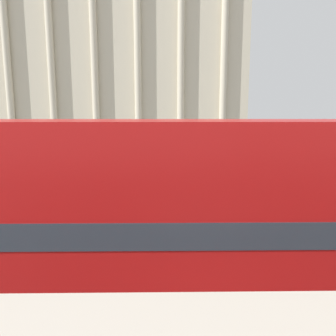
{
  "coord_description": "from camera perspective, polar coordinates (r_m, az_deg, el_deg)",
  "views": [
    {
      "loc": [
        -0.96,
        -1.97,
        4.51
      ],
      "look_at": [
        -0.68,
        16.02,
        1.5
      ],
      "focal_mm": 35.0,
      "sensor_mm": 36.0,
      "label": 1
    }
  ],
  "objects": [
    {
      "name": "pedestrian_blue",
      "position": [
        20.46,
        1.29,
        -0.61
      ],
      "size": [
        0.32,
        0.32,
        1.61
      ],
      "rotation": [
        0.0,
        0.0,
        3.19
      ],
      "color": "#282B33",
      "rests_on": "ground_plane"
    },
    {
      "name": "double_decker_bus",
      "position": [
        6.42,
        2.89,
        -9.3
      ],
      "size": [
        11.22,
        2.74,
        4.38
      ],
      "rotation": [
        0.0,
        0.0,
        0.01
      ],
      "color": "black",
      "rests_on": "ground_plane"
    },
    {
      "name": "traffic_light_far",
      "position": [
        24.83,
        12.11,
        4.03
      ],
      "size": [
        0.42,
        0.24,
        3.4
      ],
      "color": "black",
      "rests_on": "ground_plane"
    },
    {
      "name": "pedestrian_black",
      "position": [
        34.42,
        12.84,
        3.41
      ],
      "size": [
        0.32,
        0.32,
        1.74
      ],
      "rotation": [
        0.0,
        0.0,
        0.34
      ],
      "color": "#282B33",
      "rests_on": "ground_plane"
    },
    {
      "name": "traffic_light_mid",
      "position": [
        19.51,
        17.67,
        3.45
      ],
      "size": [
        0.42,
        0.24,
        4.0
      ],
      "color": "black",
      "rests_on": "ground_plane"
    },
    {
      "name": "car_navy",
      "position": [
        26.82,
        -10.53,
        1.17
      ],
      "size": [
        4.2,
        1.93,
        1.35
      ],
      "rotation": [
        0.0,
        0.0,
        1.29
      ],
      "color": "black",
      "rests_on": "ground_plane"
    },
    {
      "name": "plaza_building_left",
      "position": [
        51.68,
        -7.96,
        18.95
      ],
      "size": [
        35.27,
        14.28,
        26.17
      ],
      "color": "beige",
      "rests_on": "ground_plane"
    },
    {
      "name": "traffic_light_near",
      "position": [
        11.58,
        -13.24,
        -1.1
      ],
      "size": [
        0.42,
        0.24,
        3.71
      ],
      "color": "black",
      "rests_on": "ground_plane"
    }
  ]
}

